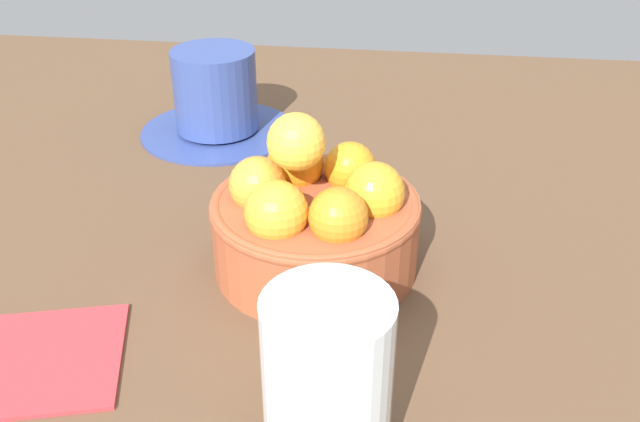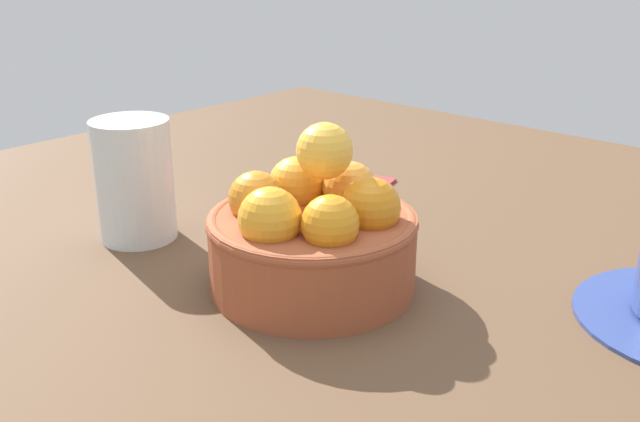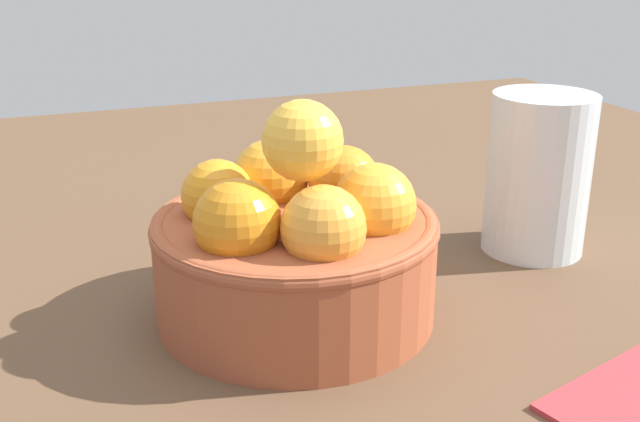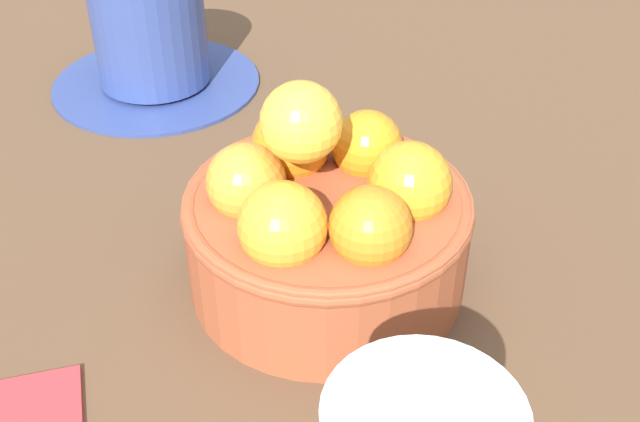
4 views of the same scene
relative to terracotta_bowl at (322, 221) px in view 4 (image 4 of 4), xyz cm
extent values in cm
cube|color=brown|center=(0.06, 0.00, -6.45)|extent=(111.68, 107.76, 4.35)
cylinder|color=#9E4C2D|center=(0.06, 0.00, -1.38)|extent=(15.35, 15.35, 5.79)
torus|color=#9E4C2D|center=(0.06, 0.00, 1.12)|extent=(15.55, 15.55, 1.00)
sphere|color=orange|center=(-2.02, 3.71, 2.49)|extent=(4.42, 4.42, 4.42)
sphere|color=orange|center=(-4.19, 0.06, 2.49)|extent=(4.23, 4.23, 4.23)
sphere|color=gold|center=(-2.11, -3.65, 2.49)|extent=(4.44, 4.44, 4.44)
sphere|color=orange|center=(2.14, -3.71, 2.49)|extent=(4.11, 4.11, 4.11)
sphere|color=gold|center=(4.31, -0.05, 2.49)|extent=(4.46, 4.46, 4.46)
sphere|color=orange|center=(2.23, 3.65, 2.49)|extent=(3.99, 3.99, 3.99)
sphere|color=yellow|center=(-1.28, 0.32, 6.11)|extent=(4.15, 4.15, 4.15)
cylinder|color=#314385|center=(-13.73, 23.31, -3.97)|extent=(16.44, 16.44, 0.60)
cylinder|color=#33478C|center=(-13.73, 23.31, 0.53)|extent=(8.66, 8.66, 8.41)
camera|label=1|loc=(6.30, -44.13, 26.94)|focal=39.56mm
camera|label=2|loc=(35.94, 33.17, 20.55)|focal=40.40mm
camera|label=3|loc=(-36.06, 12.36, 16.16)|focal=42.79mm
camera|label=4|loc=(0.30, -34.21, 26.36)|focal=45.07mm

